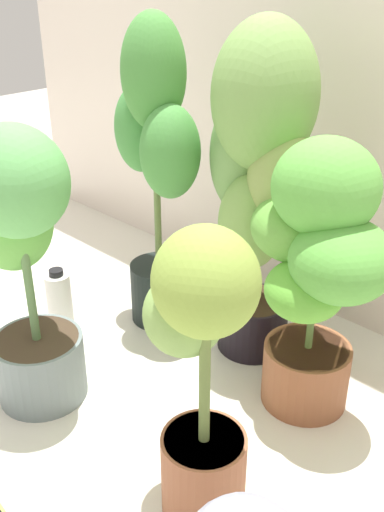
{
  "coord_description": "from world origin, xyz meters",
  "views": [
    {
      "loc": [
        0.97,
        -0.78,
        1.15
      ],
      "look_at": [
        -0.01,
        0.23,
        0.43
      ],
      "focal_mm": 41.55,
      "sensor_mm": 36.0,
      "label": 1
    }
  ],
  "objects_px": {
    "potted_plant_back_right": "(317,264)",
    "nutrient_bottle": "(60,301)",
    "potted_plant_back_left": "(157,158)",
    "potted_plant_back_center": "(260,164)",
    "potted_plant_front_right": "(200,362)",
    "potted_plant_front_left": "(21,249)"
  },
  "relations": [
    {
      "from": "potted_plant_back_right",
      "to": "potted_plant_back_center",
      "type": "xyz_separation_m",
      "value": [
        -0.28,
        0.11,
        0.17
      ]
    },
    {
      "from": "potted_plant_front_left",
      "to": "potted_plant_front_right",
      "type": "xyz_separation_m",
      "value": [
        0.61,
        0.03,
        -0.06
      ]
    },
    {
      "from": "potted_plant_back_left",
      "to": "potted_plant_front_right",
      "type": "bearing_deg",
      "value": -36.85
    },
    {
      "from": "potted_plant_back_center",
      "to": "potted_plant_front_right",
      "type": "height_order",
      "value": "potted_plant_back_center"
    },
    {
      "from": "nutrient_bottle",
      "to": "potted_plant_front_right",
      "type": "bearing_deg",
      "value": -13.31
    },
    {
      "from": "potted_plant_front_right",
      "to": "nutrient_bottle",
      "type": "relative_size",
      "value": 3.15
    },
    {
      "from": "potted_plant_front_left",
      "to": "potted_plant_front_right",
      "type": "distance_m",
      "value": 0.61
    },
    {
      "from": "potted_plant_back_left",
      "to": "potted_plant_back_center",
      "type": "relative_size",
      "value": 0.99
    },
    {
      "from": "potted_plant_front_right",
      "to": "nutrient_bottle",
      "type": "bearing_deg",
      "value": 166.69
    },
    {
      "from": "potted_plant_back_right",
      "to": "nutrient_bottle",
      "type": "xyz_separation_m",
      "value": [
        -0.81,
        -0.26,
        -0.34
      ]
    },
    {
      "from": "potted_plant_back_left",
      "to": "potted_plant_front_left",
      "type": "xyz_separation_m",
      "value": [
        0.03,
        -0.51,
        -0.12
      ]
    },
    {
      "from": "potted_plant_front_left",
      "to": "potted_plant_back_center",
      "type": "relative_size",
      "value": 0.78
    },
    {
      "from": "potted_plant_back_center",
      "to": "potted_plant_front_right",
      "type": "relative_size",
      "value": 1.43
    },
    {
      "from": "potted_plant_back_left",
      "to": "potted_plant_back_right",
      "type": "distance_m",
      "value": 0.63
    },
    {
      "from": "potted_plant_back_right",
      "to": "potted_plant_front_left",
      "type": "distance_m",
      "value": 0.76
    },
    {
      "from": "potted_plant_back_right",
      "to": "nutrient_bottle",
      "type": "distance_m",
      "value": 0.91
    },
    {
      "from": "potted_plant_back_center",
      "to": "nutrient_bottle",
      "type": "xyz_separation_m",
      "value": [
        -0.53,
        -0.37,
        -0.51
      ]
    },
    {
      "from": "potted_plant_back_left",
      "to": "potted_plant_back_center",
      "type": "bearing_deg",
      "value": 14.98
    },
    {
      "from": "potted_plant_back_right",
      "to": "potted_plant_back_center",
      "type": "bearing_deg",
      "value": 158.85
    },
    {
      "from": "potted_plant_back_right",
      "to": "potted_plant_front_right",
      "type": "xyz_separation_m",
      "value": [
        0.03,
        -0.46,
        -0.04
      ]
    },
    {
      "from": "potted_plant_front_right",
      "to": "potted_plant_back_right",
      "type": "bearing_deg",
      "value": 93.13
    },
    {
      "from": "potted_plant_back_left",
      "to": "potted_plant_back_right",
      "type": "height_order",
      "value": "potted_plant_back_left"
    }
  ]
}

